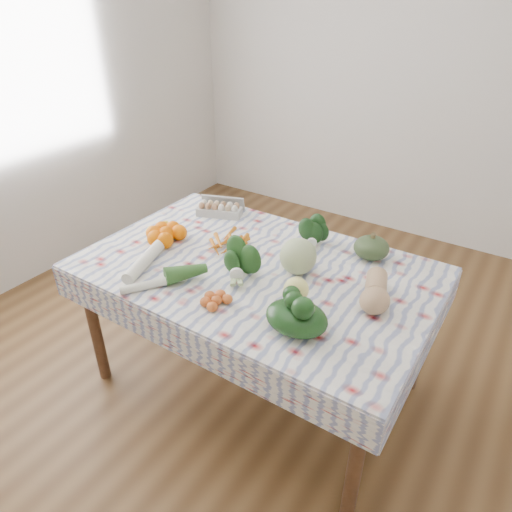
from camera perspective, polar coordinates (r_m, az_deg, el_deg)
ground at (r=2.67m, az=-0.00°, el=-15.28°), size 4.50×4.50×0.00m
wall_back at (r=3.97m, az=19.58°, el=21.62°), size 4.00×0.04×2.80m
dining_table at (r=2.23m, az=-0.00°, el=-3.12°), size 1.60×1.00×0.75m
tablecloth at (r=2.19m, az=-0.00°, el=-1.44°), size 1.66×1.06×0.01m
egg_carton at (r=2.67m, az=-4.62°, el=5.76°), size 0.28×0.19×0.07m
carrot_bunch at (r=2.34m, az=-3.24°, el=1.50°), size 0.23×0.22×0.04m
kale_bunch at (r=2.36m, az=7.13°, el=2.69°), size 0.17×0.16×0.12m
kabocha_squash at (r=2.30m, az=14.23°, el=1.02°), size 0.23×0.23×0.11m
cabbage at (r=2.11m, az=5.29°, el=-0.03°), size 0.19×0.19×0.17m
butternut_squash at (r=1.98m, az=14.76°, el=-4.08°), size 0.20×0.29×0.12m
orange_cluster at (r=2.43m, az=-11.15°, el=2.74°), size 0.27×0.27×0.09m
broccoli at (r=2.09m, az=-2.42°, el=-1.16°), size 0.22×0.22×0.12m
mandarin_cluster at (r=1.93m, az=-4.98°, el=-5.48°), size 0.19×0.19×0.05m
grapefruit at (r=1.94m, az=5.03°, el=-4.20°), size 0.14×0.14×0.11m
spinach_bag at (r=1.78m, az=5.09°, el=-7.70°), size 0.27×0.23×0.11m
daikon at (r=2.26m, az=-13.41°, el=-0.23°), size 0.18×0.41×0.06m
leek at (r=2.08m, az=-11.47°, el=-3.10°), size 0.25×0.34×0.04m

